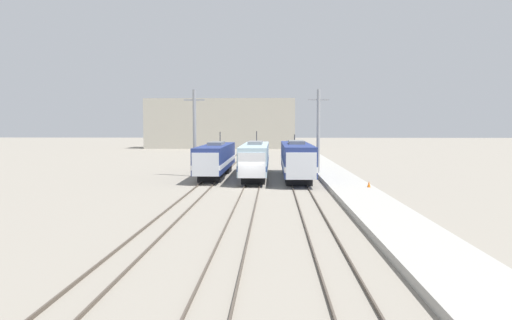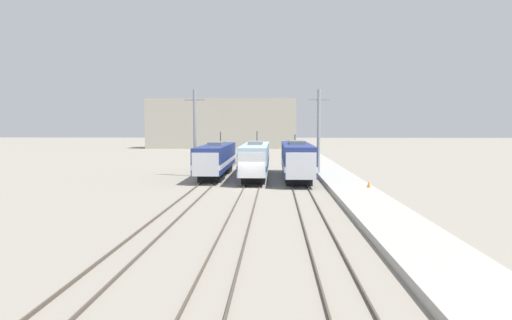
{
  "view_description": "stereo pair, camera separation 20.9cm",
  "coord_description": "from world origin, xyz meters",
  "px_view_note": "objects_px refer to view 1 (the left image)",
  "views": [
    {
      "loc": [
        2.0,
        -46.69,
        5.87
      ],
      "look_at": [
        0.3,
        3.16,
        2.44
      ],
      "focal_mm": 35.0,
      "sensor_mm": 36.0,
      "label": 1
    },
    {
      "loc": [
        2.2,
        -46.69,
        5.87
      ],
      "look_at": [
        0.3,
        3.16,
        2.44
      ],
      "focal_mm": 35.0,
      "sensor_mm": 36.0,
      "label": 2
    }
  ],
  "objects_px": {
    "locomotive_far_left": "(216,159)",
    "catenary_tower_left": "(195,132)",
    "locomotive_center": "(255,159)",
    "locomotive_far_right": "(296,159)",
    "catenary_tower_right": "(318,132)",
    "traffic_cone": "(369,184)"
  },
  "relations": [
    {
      "from": "locomotive_far_left",
      "to": "catenary_tower_right",
      "type": "xyz_separation_m",
      "value": [
        11.79,
        0.51,
        3.1
      ]
    },
    {
      "from": "locomotive_far_left",
      "to": "locomotive_far_right",
      "type": "distance_m",
      "value": 9.43
    },
    {
      "from": "locomotive_far_left",
      "to": "catenary_tower_right",
      "type": "distance_m",
      "value": 12.2
    },
    {
      "from": "locomotive_far_right",
      "to": "traffic_cone",
      "type": "height_order",
      "value": "locomotive_far_right"
    },
    {
      "from": "locomotive_center",
      "to": "locomotive_far_right",
      "type": "relative_size",
      "value": 0.99
    },
    {
      "from": "locomotive_far_left",
      "to": "traffic_cone",
      "type": "relative_size",
      "value": 35.04
    },
    {
      "from": "catenary_tower_left",
      "to": "traffic_cone",
      "type": "xyz_separation_m",
      "value": [
        17.58,
        -13.54,
        -4.45
      ]
    },
    {
      "from": "locomotive_center",
      "to": "catenary_tower_right",
      "type": "bearing_deg",
      "value": 12.86
    },
    {
      "from": "locomotive_far_left",
      "to": "locomotive_far_right",
      "type": "xyz_separation_m",
      "value": [
        9.16,
        -2.23,
        0.1
      ]
    },
    {
      "from": "locomotive_far_left",
      "to": "catenary_tower_left",
      "type": "height_order",
      "value": "catenary_tower_left"
    },
    {
      "from": "locomotive_center",
      "to": "traffic_cone",
      "type": "distance_m",
      "value": 15.91
    },
    {
      "from": "catenary_tower_left",
      "to": "locomotive_far_right",
      "type": "bearing_deg",
      "value": -13.18
    },
    {
      "from": "catenary_tower_left",
      "to": "locomotive_far_left",
      "type": "bearing_deg",
      "value": -11.33
    },
    {
      "from": "locomotive_center",
      "to": "catenary_tower_right",
      "type": "relative_size",
      "value": 1.96
    },
    {
      "from": "traffic_cone",
      "to": "catenary_tower_right",
      "type": "bearing_deg",
      "value": 103.58
    },
    {
      "from": "locomotive_far_right",
      "to": "catenary_tower_left",
      "type": "height_order",
      "value": "catenary_tower_left"
    },
    {
      "from": "catenary_tower_left",
      "to": "catenary_tower_right",
      "type": "distance_m",
      "value": 14.31
    },
    {
      "from": "locomotive_far_left",
      "to": "locomotive_center",
      "type": "height_order",
      "value": "locomotive_center"
    },
    {
      "from": "locomotive_center",
      "to": "traffic_cone",
      "type": "relative_size",
      "value": 36.09
    },
    {
      "from": "locomotive_center",
      "to": "catenary_tower_right",
      "type": "xyz_separation_m",
      "value": [
        7.21,
        1.65,
        3.05
      ]
    },
    {
      "from": "locomotive_center",
      "to": "catenary_tower_left",
      "type": "height_order",
      "value": "catenary_tower_left"
    },
    {
      "from": "locomotive_center",
      "to": "locomotive_far_right",
      "type": "xyz_separation_m",
      "value": [
        4.58,
        -1.09,
        0.05
      ]
    }
  ]
}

